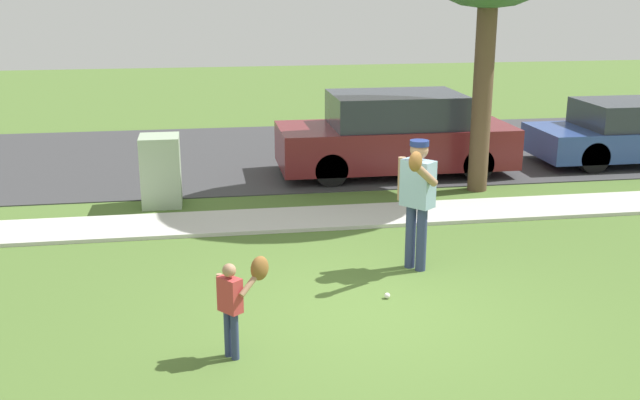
% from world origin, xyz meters
% --- Properties ---
extents(ground_plane, '(48.00, 48.00, 0.00)m').
position_xyz_m(ground_plane, '(0.00, 3.50, 0.00)').
color(ground_plane, '#4C6B2D').
extents(sidewalk_strip, '(36.00, 1.20, 0.06)m').
position_xyz_m(sidewalk_strip, '(0.00, 3.60, 0.03)').
color(sidewalk_strip, beige).
rests_on(sidewalk_strip, ground).
extents(road_surface, '(36.00, 6.80, 0.02)m').
position_xyz_m(road_surface, '(0.00, 8.60, 0.01)').
color(road_surface, '#38383A').
rests_on(road_surface, ground).
extents(person_adult, '(0.55, 0.89, 1.79)m').
position_xyz_m(person_adult, '(0.88, 1.18, 1.11)').
color(person_adult, navy).
rests_on(person_adult, ground).
extents(person_child, '(0.58, 0.33, 1.08)m').
position_xyz_m(person_child, '(-1.61, -0.92, 0.70)').
color(person_child, navy).
rests_on(person_child, ground).
extents(baseball, '(0.07, 0.07, 0.07)m').
position_xyz_m(baseball, '(0.28, 0.29, 0.04)').
color(baseball, white).
rests_on(baseball, ground).
extents(utility_cabinet, '(0.68, 0.70, 1.24)m').
position_xyz_m(utility_cabinet, '(-2.63, 4.88, 0.62)').
color(utility_cabinet, '#9EB293').
rests_on(utility_cabinet, ground).
extents(parked_suv_maroon, '(4.70, 1.90, 1.63)m').
position_xyz_m(parked_suv_maroon, '(1.96, 6.46, 0.79)').
color(parked_suv_maroon, maroon).
rests_on(parked_suv_maroon, road_surface).
extents(parked_wagon_blue, '(4.50, 1.80, 1.33)m').
position_xyz_m(parked_wagon_blue, '(7.37, 6.59, 0.66)').
color(parked_wagon_blue, '#2D478C').
rests_on(parked_wagon_blue, road_surface).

